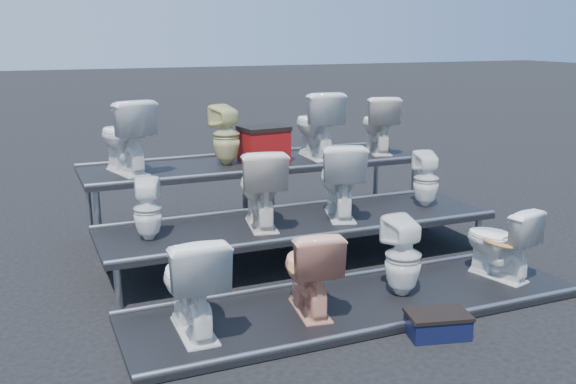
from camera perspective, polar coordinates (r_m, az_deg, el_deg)
name	(u,v)px	position (r m, az deg, el deg)	size (l,w,h in m)	color
ground	(299,262)	(6.98, 1.02, -6.20)	(80.00, 80.00, 0.00)	black
tier_front	(358,305)	(5.89, 6.22, -9.92)	(4.20, 1.20, 0.06)	black
tier_mid	(299,241)	(6.90, 1.03, -4.41)	(4.20, 1.20, 0.46)	black
tier_back	(257,196)	(8.00, -2.73, -0.33)	(4.20, 1.20, 0.86)	black
toilet_0	(191,283)	(5.19, -8.58, -7.97)	(0.47, 0.82, 0.84)	white
toilet_1	(309,269)	(5.53, 1.89, -6.88)	(0.42, 0.74, 0.76)	#E89D7F
toilet_2	(403,256)	(5.96, 10.19, -5.63)	(0.33, 0.34, 0.74)	white
toilet_3	(499,242)	(6.61, 18.29, -4.22)	(0.41, 0.71, 0.73)	white
toilet_4	(148,209)	(6.30, -12.38, -1.51)	(0.27, 0.28, 0.60)	white
toilet_5	(260,187)	(6.56, -2.49, 0.43)	(0.46, 0.80, 0.82)	silver
toilet_6	(340,179)	(6.92, 4.62, 1.13)	(0.46, 0.81, 0.82)	white
toilet_7	(426,179)	(7.51, 12.19, 1.14)	(0.29, 0.29, 0.63)	white
toilet_8	(125,136)	(7.45, -14.33, 4.84)	(0.47, 0.82, 0.84)	white
toilet_9	(226,135)	(7.72, -5.52, 5.07)	(0.32, 0.33, 0.72)	beige
toilet_10	(316,124)	(8.14, 2.51, 6.02)	(0.47, 0.83, 0.84)	white
toilet_11	(378,124)	(8.57, 8.00, 6.00)	(0.42, 0.74, 0.75)	silver
red_crate	(264,146)	(7.92, -2.16, 4.13)	(0.54, 0.43, 0.39)	maroon
step_stool	(438,326)	(5.46, 13.16, -11.54)	(0.48, 0.29, 0.17)	black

